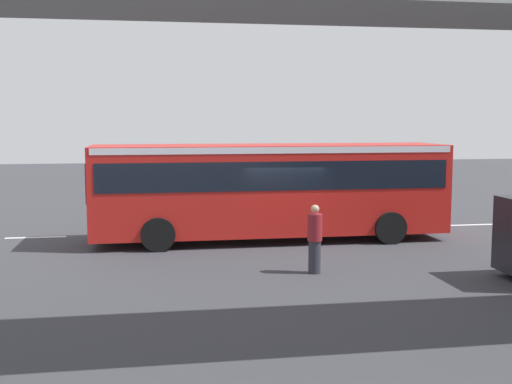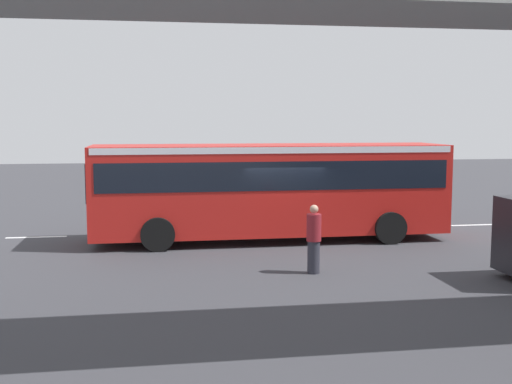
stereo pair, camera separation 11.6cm
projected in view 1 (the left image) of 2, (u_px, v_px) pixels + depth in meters
The scene contains 10 objects.
ground at pixel (280, 243), 20.61m from camera, with size 80.00×80.00×0.00m, color #38383D.
city_bus at pixel (270, 183), 20.86m from camera, with size 11.54×2.85×3.15m.
pedestrian at pixel (315, 239), 16.41m from camera, with size 0.38×0.38×1.79m.
traffic_sign at pixel (192, 174), 24.22m from camera, with size 0.08×0.60×2.80m.
lane_dash_leftmost at pixel (475, 225), 24.10m from camera, with size 2.00×0.20×0.01m, color silver.
lane_dash_left at pixel (374, 228), 23.46m from camera, with size 2.00×0.20×0.01m, color silver.
lane_dash_centre at pixel (268, 231), 22.81m from camera, with size 2.00×0.20×0.01m, color silver.
lane_dash_right at pixel (155, 234), 22.16m from camera, with size 2.00×0.20×0.01m, color silver.
lane_dash_rightmost at pixel (36, 237), 21.51m from camera, with size 2.00×0.20×0.01m, color silver.
pedestrian_overpass at pixel (401, 27), 10.42m from camera, with size 31.39×2.60×7.26m.
Camera 1 is at (4.09, 19.90, 3.96)m, focal length 44.63 mm.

